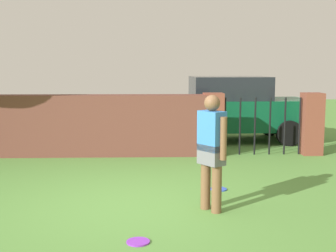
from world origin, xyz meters
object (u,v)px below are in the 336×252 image
(frisbee_purple, at_px, (138,242))
(person, at_px, (212,147))
(frisbee_blue, at_px, (219,189))
(car, at_px, (229,109))

(frisbee_purple, bearing_deg, person, 48.82)
(frisbee_purple, relative_size, frisbee_blue, 1.00)
(person, height_order, car, car)
(person, relative_size, frisbee_purple, 6.00)
(person, bearing_deg, frisbee_purple, -77.64)
(car, distance_m, frisbee_blue, 4.94)
(car, height_order, frisbee_blue, car)
(person, distance_m, frisbee_blue, 1.40)
(frisbee_blue, bearing_deg, frisbee_purple, -119.72)
(car, bearing_deg, frisbee_purple, 69.99)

